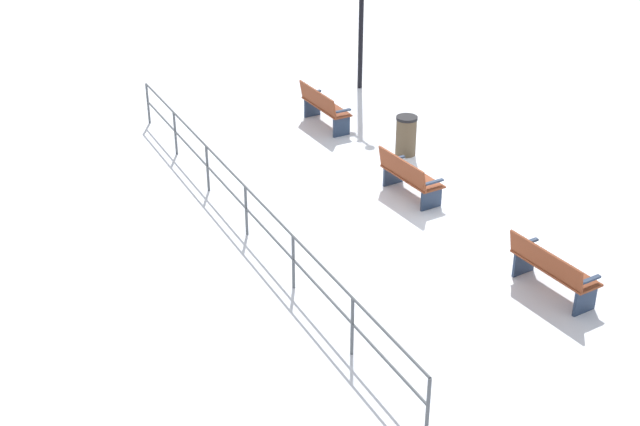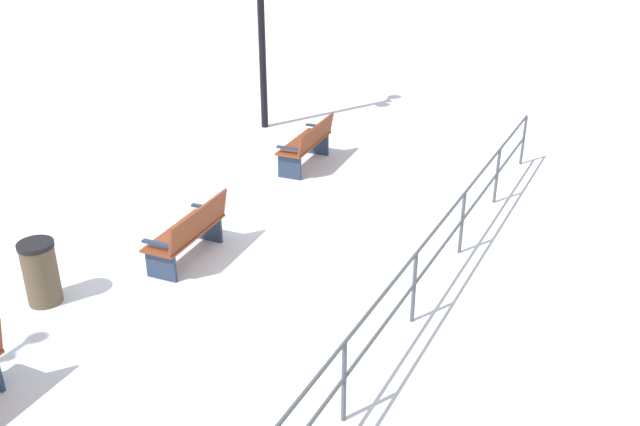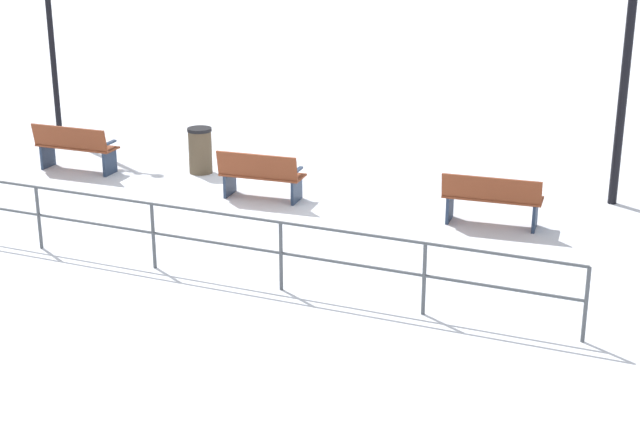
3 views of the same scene
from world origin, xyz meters
TOP-DOWN VIEW (x-y plane):
  - ground_plane at (0.00, 0.00)m, footprint 80.00×80.00m
  - bench_nearest at (0.05, -3.94)m, footprint 0.68×1.59m
  - bench_second at (-0.16, -0.01)m, footprint 0.68×1.47m
  - bench_third at (-0.01, 3.93)m, footprint 0.57×1.59m
  - waterfront_railing at (-3.52, -0.00)m, footprint 0.05×11.87m
  - trash_bin at (0.85, 1.75)m, footprint 0.45×0.45m

SIDE VIEW (x-z plane):
  - ground_plane at x=0.00m, z-range 0.00..0.00m
  - trash_bin at x=0.85m, z-range 0.00..0.86m
  - bench_second at x=-0.16m, z-range 0.01..0.87m
  - bench_nearest at x=0.05m, z-range 0.03..0.89m
  - bench_third at x=-0.01m, z-range 0.03..0.94m
  - waterfront_railing at x=-3.52m, z-range 0.17..1.15m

